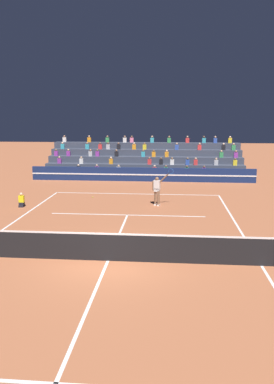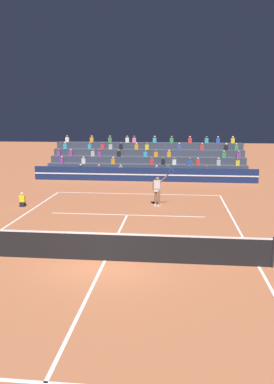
# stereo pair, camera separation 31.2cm
# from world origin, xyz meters

# --- Properties ---
(ground_plane) EXTENTS (120.00, 120.00, 0.00)m
(ground_plane) POSITION_xyz_m (0.00, 0.00, 0.00)
(ground_plane) COLOR #AD603D
(court_lines) EXTENTS (11.10, 23.90, 0.01)m
(court_lines) POSITION_xyz_m (0.00, 0.00, 0.00)
(court_lines) COLOR white
(court_lines) RESTS_ON ground
(tennis_net) EXTENTS (12.00, 0.10, 1.10)m
(tennis_net) POSITION_xyz_m (0.00, 0.00, 0.54)
(tennis_net) COLOR black
(tennis_net) RESTS_ON ground
(sponsor_banner_wall) EXTENTS (18.00, 0.26, 1.10)m
(sponsor_banner_wall) POSITION_xyz_m (0.00, 16.89, 0.55)
(sponsor_banner_wall) COLOR navy
(sponsor_banner_wall) RESTS_ON ground
(bleacher_stand) EXTENTS (17.09, 4.75, 3.38)m
(bleacher_stand) POSITION_xyz_m (0.00, 20.69, 1.02)
(bleacher_stand) COLOR #383D4C
(bleacher_stand) RESTS_ON ground
(ball_kid_courtside) EXTENTS (0.30, 0.36, 0.84)m
(ball_kid_courtside) POSITION_xyz_m (-6.32, 7.71, 0.33)
(ball_kid_courtside) COLOR black
(ball_kid_courtside) RESTS_ON ground
(tennis_player) EXTENTS (1.29, 0.54, 2.31)m
(tennis_player) POSITION_xyz_m (1.52, 8.69, 0.98)
(tennis_player) COLOR brown
(tennis_player) RESTS_ON ground
(tennis_ball) EXTENTS (0.07, 0.07, 0.07)m
(tennis_ball) POSITION_xyz_m (-2.71, 10.51, 0.03)
(tennis_ball) COLOR #C6DB33
(tennis_ball) RESTS_ON ground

